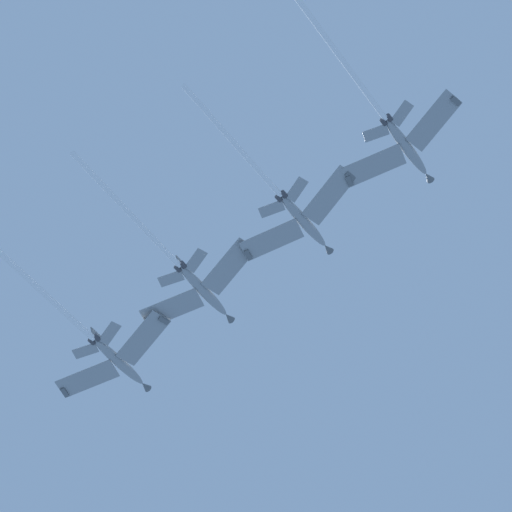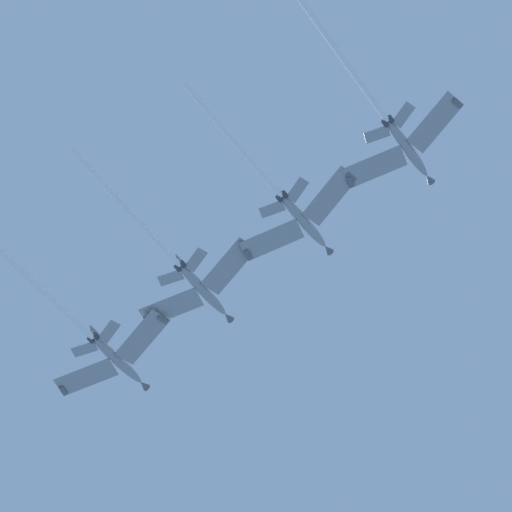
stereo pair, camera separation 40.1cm
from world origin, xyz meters
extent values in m
ellipsoid|color=gray|center=(50.46, -23.56, 168.84)|extent=(2.86, 11.58, 6.24)
cone|color=#595E60|center=(49.79, -29.61, 171.64)|extent=(1.41, 2.08, 1.76)
ellipsoid|color=black|center=(50.28, -25.21, 170.27)|extent=(1.32, 3.01, 1.99)
cube|color=gray|center=(55.80, -23.46, 168.42)|extent=(9.37, 4.52, 1.68)
cube|color=#595E60|center=(59.91, -23.60, 168.40)|extent=(0.92, 1.76, 0.86)
cube|color=gray|center=(45.27, -22.29, 168.42)|extent=(9.60, 6.27, 1.68)
cube|color=#595E60|center=(41.23, -21.52, 168.40)|extent=(1.24, 1.82, 0.86)
cube|color=gray|center=(53.23, -19.29, 166.76)|extent=(3.87, 2.39, 0.90)
cube|color=gray|center=(48.70, -18.79, 166.76)|extent=(3.98, 3.04, 0.90)
cube|color=#595E60|center=(51.01, -18.64, 168.11)|extent=(0.55, 3.35, 3.55)
cylinder|color=#38383D|center=(51.49, -18.41, 166.33)|extent=(0.93, 1.32, 1.14)
cylinder|color=#38383D|center=(50.59, -18.31, 166.33)|extent=(0.93, 1.32, 1.14)
cylinder|color=white|center=(52.32, -6.84, 161.01)|extent=(3.47, 23.16, 11.31)
ellipsoid|color=gray|center=(33.97, -20.67, 169.29)|extent=(2.88, 11.63, 6.11)
cone|color=#595E60|center=(33.29, -26.75, 172.01)|extent=(1.41, 2.07, 1.75)
ellipsoid|color=black|center=(33.79, -22.33, 170.69)|extent=(1.32, 3.02, 1.96)
cube|color=gray|center=(39.32, -20.57, 168.88)|extent=(9.37, 4.53, 1.64)
cube|color=#595E60|center=(43.43, -20.71, 168.87)|extent=(0.92, 1.77, 0.84)
cube|color=gray|center=(28.78, -19.39, 168.88)|extent=(9.61, 6.30, 1.64)
cube|color=#595E60|center=(24.74, -18.61, 168.87)|extent=(1.25, 1.83, 0.84)
cube|color=gray|center=(36.75, -16.38, 167.27)|extent=(3.87, 2.40, 0.88)
cube|color=gray|center=(32.22, -15.87, 167.27)|extent=(3.98, 3.05, 0.88)
cube|color=#595E60|center=(34.53, -15.74, 168.63)|extent=(0.55, 3.33, 3.53)
cylinder|color=#38383D|center=(35.01, -15.49, 166.85)|extent=(0.93, 1.32, 1.14)
cylinder|color=#38383D|center=(34.11, -15.39, 166.85)|extent=(0.93, 1.32, 1.14)
cylinder|color=white|center=(35.83, -4.13, 161.80)|extent=(3.33, 22.67, 10.67)
ellipsoid|color=gray|center=(16.01, -18.97, 169.03)|extent=(3.19, 11.56, 6.30)
cone|color=#595E60|center=(15.16, -24.99, 171.85)|extent=(1.46, 2.11, 1.76)
ellipsoid|color=black|center=(15.77, -20.61, 170.46)|extent=(1.40, 3.03, 2.00)
cube|color=gray|center=(21.35, -19.04, 168.60)|extent=(9.30, 4.26, 1.70)
cube|color=#595E60|center=(25.45, -19.29, 168.58)|extent=(0.87, 1.75, 0.87)
cube|color=gray|center=(10.85, -17.56, 168.60)|extent=(9.60, 6.48, 1.70)
cube|color=#595E60|center=(6.84, -16.66, 168.58)|extent=(1.28, 1.82, 0.87)
cube|color=gray|center=(18.90, -14.80, 166.92)|extent=(3.84, 2.30, 0.90)
cube|color=gray|center=(14.38, -14.17, 166.92)|extent=(3.98, 3.11, 0.90)
cube|color=#595E60|center=(16.70, -14.08, 168.27)|extent=(0.65, 3.35, 3.55)
cylinder|color=#38383D|center=(17.18, -13.87, 166.49)|extent=(0.97, 1.34, 1.15)
cylinder|color=#38383D|center=(16.29, -13.74, 166.49)|extent=(0.97, 1.34, 1.15)
cylinder|color=white|center=(18.22, -3.27, 161.54)|extent=(3.74, 21.15, 10.44)
ellipsoid|color=gray|center=(-2.11, -17.07, 169.14)|extent=(3.04, 11.60, 6.19)
cone|color=#595E60|center=(-2.88, -23.12, 171.91)|extent=(1.44, 2.09, 1.75)
ellipsoid|color=black|center=(-2.32, -18.72, 170.56)|extent=(1.36, 3.02, 1.98)
cube|color=gray|center=(3.23, -17.06, 168.72)|extent=(9.33, 4.39, 1.67)
cube|color=#595E60|center=(7.34, -17.26, 168.71)|extent=(0.89, 1.76, 0.85)
cube|color=gray|center=(-7.28, -15.71, 168.72)|extent=(9.61, 6.40, 1.67)
cube|color=#595E60|center=(-11.31, -14.87, 168.71)|extent=(1.27, 1.83, 0.85)
cube|color=gray|center=(0.73, -12.84, 167.08)|extent=(3.85, 2.35, 0.89)
cube|color=gray|center=(-3.79, -12.26, 167.08)|extent=(3.98, 3.08, 0.89)
cube|color=#595E60|center=(-1.48, -12.16, 168.44)|extent=(0.60, 3.34, 3.54)
cylinder|color=#38383D|center=(-1.00, -11.92, 166.66)|extent=(0.95, 1.33, 1.14)
cylinder|color=#38383D|center=(-1.89, -11.81, 166.66)|extent=(0.95, 1.33, 1.14)
cylinder|color=white|center=(0.30, 1.78, 160.42)|extent=(4.29, 27.36, 13.05)
camera|label=1|loc=(4.63, 13.98, 1.76)|focal=82.56mm
camera|label=2|loc=(4.98, 14.18, 1.76)|focal=82.56mm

